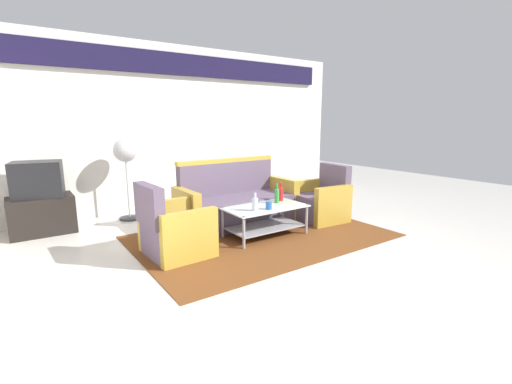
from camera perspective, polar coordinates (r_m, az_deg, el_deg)
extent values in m
plane|color=beige|center=(4.34, 7.11, -9.42)|extent=(14.00, 14.00, 0.00)
cube|color=silver|center=(6.65, -10.70, 10.12)|extent=(6.52, 0.12, 2.80)
cube|color=#191433|center=(6.63, -10.72, 19.39)|extent=(5.76, 0.08, 0.36)
cube|color=brown|center=(4.82, 1.01, -7.09)|extent=(3.27, 2.18, 0.01)
cube|color=#5B4C60|center=(5.28, -2.79, -2.99)|extent=(1.61, 0.73, 0.42)
cube|color=#5B4C60|center=(5.46, -4.68, 2.28)|extent=(1.60, 0.17, 0.48)
cube|color=#B79333|center=(5.75, 4.23, -0.79)|extent=(0.13, 0.70, 0.62)
cube|color=#B79333|center=(4.87, -11.13, -3.26)|extent=(0.13, 0.70, 0.62)
cube|color=#B79333|center=(5.42, -4.72, 5.10)|extent=(1.64, 0.13, 0.06)
cube|color=#5B4C60|center=(4.25, -12.55, -7.07)|extent=(0.69, 0.63, 0.40)
cube|color=#5B4C60|center=(4.02, -16.82, -2.07)|extent=(0.15, 0.60, 0.45)
cube|color=#B79333|center=(4.51, -14.39, -4.86)|extent=(0.66, 0.13, 0.58)
cube|color=#B79333|center=(3.94, -10.56, -7.12)|extent=(0.66, 0.13, 0.58)
cube|color=#5B4C60|center=(5.61, 10.03, -2.39)|extent=(0.71, 0.65, 0.40)
cube|color=#5B4C60|center=(5.73, 12.55, 2.13)|extent=(0.17, 0.61, 0.45)
cube|color=#B79333|center=(5.35, 12.34, -2.18)|extent=(0.67, 0.15, 0.58)
cube|color=#B79333|center=(5.84, 7.98, -0.87)|extent=(0.67, 0.15, 0.58)
cube|color=silver|center=(4.73, 1.49, -2.43)|extent=(1.10, 0.60, 0.02)
cube|color=#9E9EA5|center=(4.81, 1.48, -5.58)|extent=(1.00, 0.52, 0.02)
cylinder|color=#9E9EA5|center=(4.73, -5.41, -4.91)|extent=(0.04, 0.04, 0.40)
cylinder|color=#9E9EA5|center=(5.28, 4.28, -3.12)|extent=(0.04, 0.04, 0.40)
cylinder|color=#9E9EA5|center=(4.30, -1.98, -6.55)|extent=(0.04, 0.04, 0.40)
cylinder|color=#9E9EA5|center=(4.91, 8.11, -4.37)|extent=(0.04, 0.04, 0.40)
cylinder|color=red|center=(5.06, 3.99, -0.38)|extent=(0.07, 0.07, 0.18)
cylinder|color=red|center=(5.04, 4.01, 1.08)|extent=(0.03, 0.03, 0.08)
cylinder|color=silver|center=(4.50, -0.14, -2.01)|extent=(0.08, 0.08, 0.16)
cylinder|color=silver|center=(4.48, -0.14, -0.56)|extent=(0.03, 0.03, 0.07)
cylinder|color=#2D8C38|center=(4.93, 3.37, -0.66)|extent=(0.06, 0.06, 0.19)
cylinder|color=#2D8C38|center=(4.91, 3.39, 0.88)|extent=(0.02, 0.02, 0.08)
cylinder|color=#2659A5|center=(4.58, 2.07, -2.17)|extent=(0.08, 0.08, 0.10)
cube|color=black|center=(5.70, -31.18, -3.18)|extent=(0.80, 0.50, 0.52)
cube|color=black|center=(5.61, -31.71, 1.77)|extent=(0.67, 0.55, 0.48)
cube|color=black|center=(5.83, -31.43, 2.10)|extent=(0.50, 0.10, 0.36)
cylinder|color=#2D2D33|center=(5.99, -19.59, -3.95)|extent=(0.32, 0.32, 0.03)
cylinder|color=#B2B2B7|center=(5.88, -19.91, 0.66)|extent=(0.03, 0.03, 0.95)
sphere|color=#B2B2B7|center=(5.80, -20.31, 6.32)|extent=(0.36, 0.36, 0.36)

